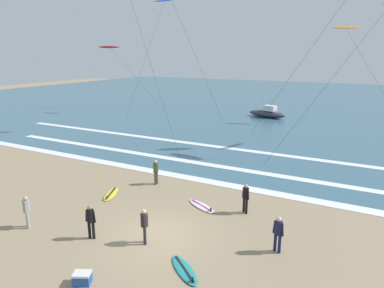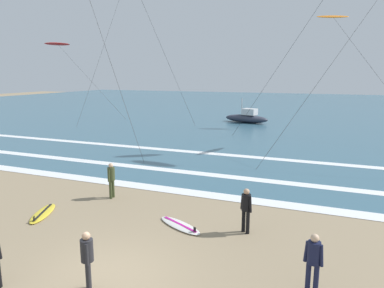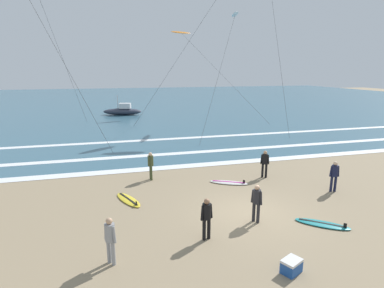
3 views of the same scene
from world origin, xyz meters
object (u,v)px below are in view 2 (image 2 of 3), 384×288
at_px(surfboard_foreground_flat, 43,213).
at_px(kite_red_distant_low, 58,44).
at_px(surfer_right_near, 111,177).
at_px(surfboard_left_pile, 180,225).
at_px(surfer_left_far, 87,256).
at_px(surfer_mid_group, 313,258).
at_px(kite_orange_low_near, 333,17).
at_px(offshore_boat, 247,118).
at_px(surfer_background_far, 246,207).

relative_size(surfboard_foreground_flat, kite_red_distant_low, 0.20).
relative_size(surfer_right_near, surfboard_left_pile, 0.75).
distance_m(surfer_left_far, surfboard_foreground_flat, 6.09).
bearing_deg(surfer_mid_group, kite_red_distant_low, 139.19).
bearing_deg(kite_orange_low_near, surfer_right_near, -106.52).
xyz_separation_m(kite_orange_low_near, offshore_boat, (-8.39, -0.22, -10.37)).
height_order(surfer_left_far, offshore_boat, offshore_boat).
relative_size(surfboard_foreground_flat, kite_orange_low_near, 0.17).
distance_m(surfer_background_far, offshore_boat, 28.99).
bearing_deg(surfboard_left_pile, kite_red_distant_low, 137.37).
distance_m(surfboard_foreground_flat, kite_orange_low_near, 33.10).
distance_m(surfer_right_near, surfboard_foreground_flat, 3.15).
xyz_separation_m(surfer_mid_group, offshore_boat, (-9.11, 31.05, -0.40)).
distance_m(surfer_background_far, surfboard_left_pile, 2.53).
bearing_deg(offshore_boat, surfer_mid_group, -73.65).
bearing_deg(surfer_mid_group, surfer_left_far, -159.24).
distance_m(kite_orange_low_near, offshore_boat, 13.35).
distance_m(surfer_background_far, surfer_left_far, 5.65).
xyz_separation_m(surfer_right_near, kite_orange_low_near, (8.05, 27.13, 9.97)).
xyz_separation_m(surfer_background_far, kite_orange_low_near, (1.67, 28.42, 9.97)).
height_order(surfer_mid_group, surfboard_foreground_flat, surfer_mid_group).
bearing_deg(kite_red_distant_low, surfer_mid_group, -40.81).
height_order(surfer_mid_group, surfboard_left_pile, surfer_mid_group).
relative_size(surfer_left_far, kite_orange_low_near, 0.12).
bearing_deg(surfboard_foreground_flat, kite_red_distant_low, 130.18).
height_order(surfer_left_far, surfboard_foreground_flat, surfer_left_far).
relative_size(surfer_background_far, surfboard_foreground_flat, 0.74).
relative_size(surfer_background_far, surfboard_left_pile, 0.75).
bearing_deg(kite_orange_low_near, surfboard_left_pile, -97.89).
bearing_deg(offshore_boat, surfer_right_near, -89.26).
relative_size(surfboard_foreground_flat, offshore_boat, 0.40).
relative_size(surfer_background_far, offshore_boat, 0.29).
height_order(surfer_mid_group, surfer_right_near, same).
xyz_separation_m(surfer_right_near, kite_red_distant_low, (-24.28, 24.40, 8.10)).
xyz_separation_m(surfer_mid_group, kite_red_distant_low, (-33.04, 28.53, 8.10)).
bearing_deg(surfer_background_far, kite_orange_low_near, 86.64).
distance_m(surfboard_foreground_flat, kite_red_distant_low, 36.53).
bearing_deg(surfer_right_near, kite_red_distant_low, 134.86).
distance_m(surfer_mid_group, offshore_boat, 32.36).
xyz_separation_m(surfer_left_far, surfer_right_near, (-3.48, 6.14, 0.00)).
distance_m(surfer_mid_group, kite_red_distant_low, 44.40).
height_order(kite_orange_low_near, offshore_boat, kite_orange_low_near).
distance_m(surfer_left_far, kite_orange_low_near, 35.03).
bearing_deg(surfboard_left_pile, kite_orange_low_near, 82.11).
bearing_deg(offshore_boat, surfer_background_far, -76.59).
distance_m(surfer_background_far, surfboard_foreground_flat, 7.98).
bearing_deg(kite_red_distant_low, kite_orange_low_near, 4.84).
bearing_deg(surfboard_foreground_flat, surfer_left_far, -35.36).
distance_m(kite_red_distant_low, offshore_boat, 25.52).
height_order(surfer_background_far, kite_red_distant_low, kite_red_distant_low).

